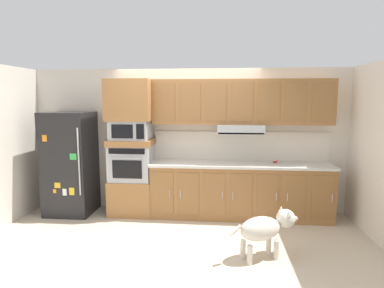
{
  "coord_description": "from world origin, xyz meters",
  "views": [
    {
      "loc": [
        0.61,
        -4.54,
        1.97
      ],
      "look_at": [
        0.16,
        0.2,
        1.31
      ],
      "focal_mm": 30.01,
      "sensor_mm": 36.0,
      "label": 1
    }
  ],
  "objects_px": {
    "microwave": "(131,130)",
    "built_in_oven": "(132,162)",
    "refrigerator": "(70,163)",
    "screwdriver": "(276,162)",
    "dog": "(266,228)"
  },
  "relations": [
    {
      "from": "dog",
      "to": "built_in_oven",
      "type": "bearing_deg",
      "value": 119.86
    },
    {
      "from": "microwave",
      "to": "built_in_oven",
      "type": "bearing_deg",
      "value": 179.23
    },
    {
      "from": "refrigerator",
      "to": "built_in_oven",
      "type": "bearing_deg",
      "value": 3.61
    },
    {
      "from": "refrigerator",
      "to": "built_in_oven",
      "type": "xyz_separation_m",
      "value": [
        1.07,
        0.07,
        0.02
      ]
    },
    {
      "from": "microwave",
      "to": "screwdriver",
      "type": "height_order",
      "value": "microwave"
    },
    {
      "from": "built_in_oven",
      "to": "microwave",
      "type": "height_order",
      "value": "microwave"
    },
    {
      "from": "screwdriver",
      "to": "dog",
      "type": "height_order",
      "value": "screwdriver"
    },
    {
      "from": "refrigerator",
      "to": "dog",
      "type": "bearing_deg",
      "value": -23.14
    },
    {
      "from": "refrigerator",
      "to": "dog",
      "type": "height_order",
      "value": "refrigerator"
    },
    {
      "from": "screwdriver",
      "to": "microwave",
      "type": "bearing_deg",
      "value": -177.65
    },
    {
      "from": "microwave",
      "to": "dog",
      "type": "bearing_deg",
      "value": -34.15
    },
    {
      "from": "built_in_oven",
      "to": "microwave",
      "type": "bearing_deg",
      "value": -0.77
    },
    {
      "from": "screwdriver",
      "to": "built_in_oven",
      "type": "bearing_deg",
      "value": -177.65
    },
    {
      "from": "refrigerator",
      "to": "dog",
      "type": "relative_size",
      "value": 1.92
    },
    {
      "from": "refrigerator",
      "to": "screwdriver",
      "type": "bearing_deg",
      "value": 2.73
    }
  ]
}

